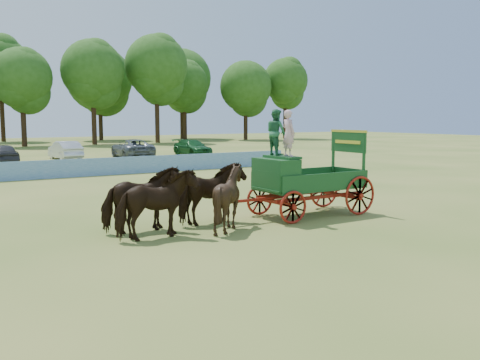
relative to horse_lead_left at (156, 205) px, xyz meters
name	(u,v)px	position (x,y,z in m)	size (l,w,h in m)	color
ground	(318,225)	(5.23, -0.91, -0.99)	(160.00, 160.00, 0.00)	#988D44
horse_lead_left	(156,205)	(0.00, 0.00, 0.00)	(1.07, 2.35, 1.99)	black
horse_lead_right	(142,200)	(0.00, 1.10, 0.00)	(1.07, 2.35, 1.99)	black
horse_wheel_left	(229,198)	(2.40, 0.00, 0.00)	(1.61, 1.81, 1.99)	black
horse_wheel_right	(211,193)	(2.40, 1.10, 0.00)	(1.07, 2.35, 1.99)	black
farm_dray	(293,170)	(5.36, 0.58, 0.65)	(6.00, 2.00, 3.73)	#9D180F
sponsor_banner	(106,166)	(4.23, 17.09, -0.47)	(26.00, 0.08, 1.05)	#1C6098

